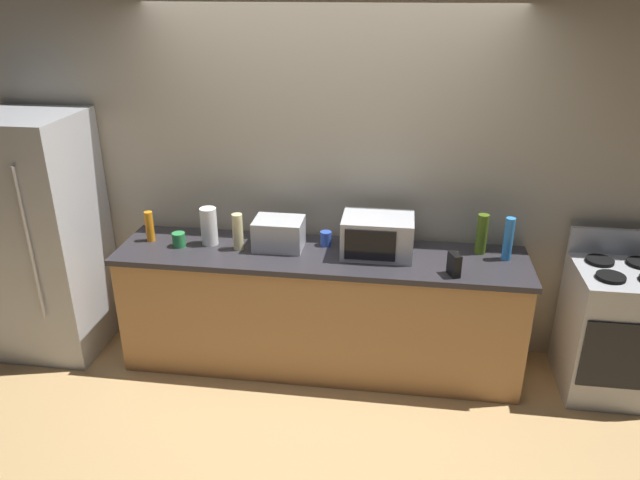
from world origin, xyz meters
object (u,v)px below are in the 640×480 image
at_px(mug_green, 179,240).
at_px(bottle_spray_cleaner, 508,239).
at_px(toaster_oven, 279,234).
at_px(paper_towel_roll, 209,226).
at_px(stove_range, 613,330).
at_px(refrigerator, 44,237).
at_px(bottle_dish_soap, 150,226).
at_px(mug_blue, 326,238).
at_px(microwave, 377,236).
at_px(bottle_hand_soap, 238,232).
at_px(cordless_phone, 454,265).
at_px(bottle_olive_oil, 482,234).

bearing_deg(mug_green, bottle_spray_cleaner, 2.65).
bearing_deg(toaster_oven, paper_towel_roll, -178.85).
bearing_deg(stove_range, paper_towel_roll, 178.97).
bearing_deg(bottle_spray_cleaner, refrigerator, -178.54).
bearing_deg(bottle_dish_soap, mug_blue, 4.32).
height_order(refrigerator, microwave, refrigerator).
relative_size(paper_towel_roll, bottle_hand_soap, 1.04).
distance_m(toaster_oven, paper_towel_roll, 0.50).
relative_size(toaster_oven, cordless_phone, 2.27).
xyz_separation_m(bottle_dish_soap, bottle_hand_soap, (0.67, -0.05, 0.02)).
bearing_deg(bottle_hand_soap, stove_range, 0.19).
bearing_deg(bottle_dish_soap, toaster_oven, 0.87).
xyz_separation_m(stove_range, mug_blue, (-1.98, 0.14, 0.49)).
height_order(refrigerator, mug_green, refrigerator).
xyz_separation_m(bottle_spray_cleaner, bottle_hand_soap, (-1.83, -0.09, -0.02)).
bearing_deg(mug_blue, microwave, -14.32).
bearing_deg(bottle_hand_soap, microwave, 3.37).
relative_size(stove_range, mug_blue, 10.42).
bearing_deg(mug_blue, stove_range, -4.09).
bearing_deg(paper_towel_roll, mug_blue, 6.33).
bearing_deg(mug_blue, bottle_hand_soap, -165.88).
distance_m(bottle_dish_soap, bottle_hand_soap, 0.67).
relative_size(bottle_spray_cleaner, bottle_olive_oil, 1.06).
bearing_deg(mug_green, stove_range, 0.38).
height_order(microwave, bottle_spray_cleaner, bottle_spray_cleaner).
bearing_deg(stove_range, bottle_hand_soap, -179.81).
bearing_deg(bottle_olive_oil, toaster_oven, -175.70).
bearing_deg(refrigerator, microwave, 1.13).
distance_m(refrigerator, cordless_phone, 2.95).
relative_size(refrigerator, paper_towel_roll, 6.67).
distance_m(stove_range, bottle_dish_soap, 3.29).
bearing_deg(mug_green, microwave, 2.81).
relative_size(refrigerator, bottle_hand_soap, 6.90).
height_order(paper_towel_roll, bottle_hand_soap, paper_towel_roll).
relative_size(toaster_oven, bottle_olive_oil, 1.21).
distance_m(stove_range, mug_green, 3.04).
distance_m(bottle_olive_oil, bottle_hand_soap, 1.67).
height_order(paper_towel_roll, mug_green, paper_towel_roll).
distance_m(microwave, paper_towel_roll, 1.19).
distance_m(paper_towel_roll, cordless_phone, 1.71).
bearing_deg(toaster_oven, bottle_dish_soap, -179.13).
bearing_deg(bottle_olive_oil, stove_range, -10.28).
bearing_deg(bottle_olive_oil, mug_blue, -178.74).
bearing_deg(stove_range, toaster_oven, 178.50).
distance_m(stove_range, bottle_spray_cleaner, 0.95).
bearing_deg(paper_towel_roll, bottle_olive_oil, 3.47).
bearing_deg(microwave, cordless_phone, -27.02).
relative_size(cordless_phone, bottle_dish_soap, 0.68).
bearing_deg(bottle_spray_cleaner, bottle_hand_soap, -177.09).
relative_size(toaster_oven, bottle_hand_soap, 1.30).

